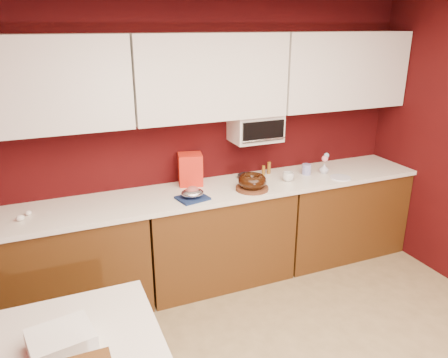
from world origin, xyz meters
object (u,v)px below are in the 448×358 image
at_px(toaster_oven, 255,127).
at_px(bundt_cake, 252,181).
at_px(blue_jar, 307,169).
at_px(pandoro_box, 190,169).
at_px(coffee_mug, 288,176).
at_px(foil_ham_nest, 192,193).
at_px(newspaper_stack, 61,342).
at_px(flower_vase, 324,168).

bearing_deg(toaster_oven, bundt_cake, -119.57).
relative_size(bundt_cake, blue_jar, 2.44).
relative_size(pandoro_box, coffee_mug, 2.79).
relative_size(bundt_cake, coffee_mug, 2.44).
bearing_deg(blue_jar, toaster_oven, 164.48).
bearing_deg(toaster_oven, foil_ham_nest, -156.73).
xyz_separation_m(toaster_oven, newspaper_stack, (-1.84, -1.58, -0.57)).
xyz_separation_m(toaster_oven, foil_ham_nest, (-0.72, -0.31, -0.42)).
bearing_deg(pandoro_box, toaster_oven, 9.84).
relative_size(toaster_oven, pandoro_box, 1.59).
bearing_deg(pandoro_box, coffee_mug, -4.27).
relative_size(coffee_mug, flower_vase, 0.96).
relative_size(foil_ham_nest, newspaper_stack, 0.63).
bearing_deg(newspaper_stack, blue_jar, 31.78).
relative_size(foil_ham_nest, blue_jar, 1.88).
height_order(coffee_mug, flower_vase, flower_vase).
bearing_deg(flower_vase, coffee_mug, -172.30).
bearing_deg(blue_jar, coffee_mug, -159.88).
distance_m(pandoro_box, blue_jar, 1.13).
xyz_separation_m(toaster_oven, blue_jar, (0.49, -0.14, -0.42)).
relative_size(pandoro_box, blue_jar, 2.79).
distance_m(bundt_cake, blue_jar, 0.69).
relative_size(blue_jar, newspaper_stack, 0.34).
xyz_separation_m(pandoro_box, flower_vase, (1.29, -0.21, -0.09)).
xyz_separation_m(foil_ham_nest, flower_vase, (1.39, 0.14, -0.00)).
height_order(bundt_cake, blue_jar, bundt_cake).
bearing_deg(pandoro_box, blue_jar, 4.34).
bearing_deg(bundt_cake, foil_ham_nest, -179.45).
xyz_separation_m(bundt_cake, coffee_mug, (0.40, 0.07, -0.03)).
bearing_deg(blue_jar, flower_vase, -11.64).
relative_size(blue_jar, flower_vase, 0.96).
height_order(pandoro_box, coffee_mug, pandoro_box).
bearing_deg(coffee_mug, bundt_cake, -169.58).
height_order(toaster_oven, foil_ham_nest, toaster_oven).
bearing_deg(foil_ham_nest, blue_jar, 8.20).
distance_m(bundt_cake, pandoro_box, 0.57).
bearing_deg(toaster_oven, flower_vase, -14.51).
bearing_deg(bundt_cake, pandoro_box, 142.72).
bearing_deg(bundt_cake, coffee_mug, 10.42).
bearing_deg(toaster_oven, coffee_mug, -45.10).
distance_m(bundt_cake, foil_ham_nest, 0.55).
relative_size(toaster_oven, newspaper_stack, 1.50).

